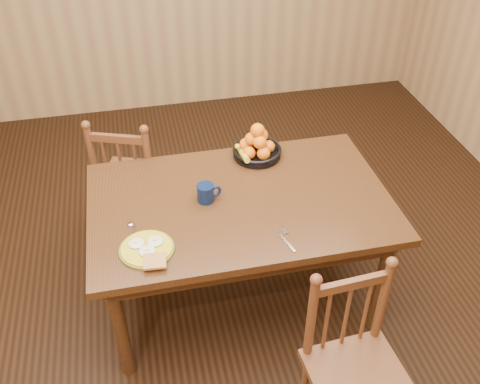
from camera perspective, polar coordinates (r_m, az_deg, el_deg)
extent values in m
cube|color=black|center=(3.38, 0.00, -10.80)|extent=(4.50, 5.00, 0.01)
cube|color=black|center=(2.87, 0.00, -1.14)|extent=(1.60, 1.00, 0.04)
cube|color=black|center=(3.24, -1.60, 2.46)|extent=(1.40, 0.04, 0.10)
cube|color=black|center=(2.61, 2.00, -8.08)|extent=(1.40, 0.04, 0.10)
cube|color=black|center=(3.11, 13.06, -0.35)|extent=(0.04, 0.84, 0.10)
cube|color=black|center=(2.88, -14.16, -4.17)|extent=(0.04, 0.84, 0.10)
cylinder|color=black|center=(2.82, -12.62, -14.07)|extent=(0.07, 0.07, 0.70)
cylinder|color=black|center=(3.05, 14.83, -9.45)|extent=(0.07, 0.07, 0.70)
cylinder|color=black|center=(3.38, -13.18, -3.45)|extent=(0.07, 0.07, 0.70)
cylinder|color=black|center=(3.57, 9.63, -0.29)|extent=(0.07, 0.07, 0.70)
cube|color=#472715|center=(3.60, -11.19, 1.43)|extent=(0.54, 0.53, 0.04)
cylinder|color=#472715|center=(3.81, -7.58, -0.04)|extent=(0.03, 0.03, 0.42)
cylinder|color=#472715|center=(3.91, -12.53, 0.39)|extent=(0.03, 0.03, 0.42)
cylinder|color=#472715|center=(3.57, -8.84, -3.27)|extent=(0.03, 0.03, 0.42)
cylinder|color=#472715|center=(3.67, -14.08, -2.72)|extent=(0.03, 0.03, 0.42)
cylinder|color=#472715|center=(3.26, -9.73, 2.83)|extent=(0.04, 0.04, 0.50)
cylinder|color=#472715|center=(3.37, -15.41, 3.23)|extent=(0.04, 0.04, 0.50)
cylinder|color=#472715|center=(3.34, -12.50, 2.36)|extent=(0.02, 0.02, 0.39)
cube|color=#472715|center=(3.22, -13.03, 5.57)|extent=(0.34, 0.15, 0.05)
cube|color=#472715|center=(2.56, 12.49, -18.75)|extent=(0.45, 0.43, 0.04)
cylinder|color=#472715|center=(2.77, 6.92, -19.67)|extent=(0.03, 0.03, 0.41)
cylinder|color=#472715|center=(2.88, 13.57, -17.67)|extent=(0.03, 0.03, 0.41)
cylinder|color=#472715|center=(2.40, 7.61, -13.28)|extent=(0.04, 0.04, 0.50)
cylinder|color=#472715|center=(2.52, 14.95, -11.24)|extent=(0.04, 0.04, 0.50)
cylinder|color=#472715|center=(2.49, 11.25, -12.96)|extent=(0.02, 0.02, 0.38)
cube|color=#472715|center=(2.33, 11.91, -9.56)|extent=(0.34, 0.05, 0.05)
cylinder|color=#59601E|center=(2.60, -9.91, -6.05)|extent=(0.26, 0.26, 0.01)
cylinder|color=gold|center=(2.59, -9.93, -5.93)|extent=(0.24, 0.24, 0.01)
ellipsoid|color=silver|center=(2.61, -11.00, -5.37)|extent=(0.08, 0.08, 0.01)
cube|color=#F2E08C|center=(2.60, -11.03, -5.19)|extent=(0.02, 0.02, 0.01)
ellipsoid|color=silver|center=(2.61, -9.02, -5.18)|extent=(0.08, 0.08, 0.01)
cube|color=#F2E08C|center=(2.60, -9.05, -5.00)|extent=(0.02, 0.02, 0.01)
ellipsoid|color=silver|center=(2.56, -9.90, -6.21)|extent=(0.08, 0.08, 0.01)
cube|color=#F2E08C|center=(2.55, -9.93, -6.04)|extent=(0.02, 0.02, 0.01)
cube|color=brown|center=(2.51, -9.08, -7.28)|extent=(0.11, 0.11, 0.01)
cube|color=silver|center=(2.60, 5.03, -5.41)|extent=(0.05, 0.14, 0.00)
cube|color=silver|center=(2.67, 4.76, -4.15)|extent=(0.04, 0.05, 0.00)
cube|color=silver|center=(2.70, -11.21, -4.28)|extent=(0.02, 0.12, 0.00)
ellipsoid|color=silver|center=(2.75, -11.62, -3.27)|extent=(0.03, 0.04, 0.01)
cylinder|color=#091635|center=(2.82, -3.69, -0.11)|extent=(0.09, 0.09, 0.10)
torus|color=#091635|center=(2.83, -2.65, 0.03)|extent=(0.07, 0.04, 0.07)
cylinder|color=black|center=(2.79, -3.73, 0.63)|extent=(0.08, 0.08, 0.00)
cylinder|color=silver|center=(2.83, -4.05, -0.07)|extent=(0.06, 0.06, 0.09)
cylinder|color=maroon|center=(2.84, -4.04, -0.18)|extent=(0.05, 0.05, 0.07)
cylinder|color=black|center=(3.18, 1.82, 4.01)|extent=(0.28, 0.28, 0.02)
torus|color=black|center=(3.16, 1.83, 4.54)|extent=(0.29, 0.29, 0.02)
cylinder|color=black|center=(3.18, 1.81, 3.89)|extent=(0.10, 0.10, 0.01)
sphere|color=orange|center=(3.17, 3.07, 4.86)|extent=(0.07, 0.07, 0.07)
sphere|color=orange|center=(3.21, 1.93, 5.44)|extent=(0.08, 0.08, 0.08)
sphere|color=orange|center=(3.17, 0.65, 5.06)|extent=(0.08, 0.08, 0.08)
sphere|color=orange|center=(3.11, 0.99, 4.19)|extent=(0.07, 0.07, 0.07)
sphere|color=orange|center=(3.10, 2.53, 4.13)|extent=(0.08, 0.08, 0.08)
sphere|color=orange|center=(3.15, 2.26, 6.08)|extent=(0.08, 0.08, 0.08)
sphere|color=orange|center=(3.12, 1.18, 5.69)|extent=(0.07, 0.07, 0.07)
sphere|color=orange|center=(3.09, 2.13, 5.32)|extent=(0.08, 0.08, 0.08)
sphere|color=orange|center=(3.09, 1.88, 6.61)|extent=(0.08, 0.08, 0.08)
cylinder|color=yellow|center=(3.11, 0.39, 3.94)|extent=(0.10, 0.17, 0.07)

